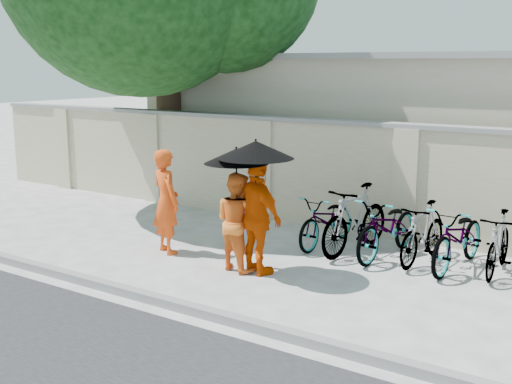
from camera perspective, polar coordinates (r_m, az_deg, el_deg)
The scene contains 15 objects.
ground at distance 10.17m, azimuth -4.17°, elevation -6.49°, with size 80.00×80.00×0.00m, color silver.
kerb at distance 8.94m, azimuth -10.96°, elevation -8.80°, with size 40.00×0.16×0.12m, color gray.
compound_wall at distance 12.09m, azimuth 8.94°, elevation 1.16°, with size 20.00×0.30×2.00m, color beige.
building_behind at distance 15.22m, azimuth 18.56°, elevation 5.07°, with size 14.00×6.00×3.20m, color #B7B1A3.
monk_left at distance 10.70m, azimuth -7.99°, elevation -0.84°, with size 0.64×0.42×1.74m, color #EA4911.
monk_center at distance 9.75m, azimuth -1.69°, elevation -2.63°, with size 0.74×0.57×1.51m, color orange.
parasol_center at distance 9.46m, azimuth -1.76°, elevation 3.21°, with size 0.97×0.97×1.02m.
monk_right at distance 9.50m, azimuth 0.14°, elevation -2.27°, with size 1.02×0.43×1.74m, color #D64502.
parasol_right at distance 9.23m, azimuth -0.03°, elevation 3.79°, with size 1.12×1.12×1.03m.
bike_0 at distance 11.14m, azimuth 6.38°, elevation -2.52°, with size 0.60×1.72×0.90m, color #B1B1B1.
bike_1 at distance 10.79m, azimuth 8.82°, elevation -2.39°, with size 0.54×1.90×1.14m, color #B1B1B1.
bike_2 at distance 10.62m, azimuth 11.67°, elevation -3.10°, with size 0.66×1.91×1.00m, color #B1B1B1.
bike_3 at distance 10.47m, azimuth 14.61°, elevation -3.55°, with size 0.46×1.61×0.97m, color #B1B1B1.
bike_4 at distance 10.30m, azimuth 17.59°, elevation -3.87°, with size 0.66×1.90×1.00m, color #B1B1B1.
bike_5 at distance 10.25m, azimuth 20.75°, elevation -4.31°, with size 0.44×1.57×0.95m, color #B1B1B1.
Camera 1 is at (5.98, -7.61, 3.11)m, focal length 45.00 mm.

